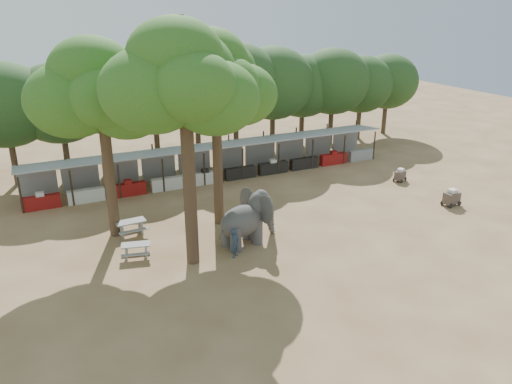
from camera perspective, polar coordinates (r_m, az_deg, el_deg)
name	(u,v)px	position (r m, az deg, el deg)	size (l,w,h in m)	color
ground	(313,255)	(26.79, 6.57, -7.12)	(100.00, 100.00, 0.00)	brown
vendor_stalls	(218,163)	(37.87, -4.37, 3.37)	(28.00, 2.99, 2.80)	gray
yard_tree_left	(97,91)	(27.72, -17.73, 10.95)	(7.10, 6.90, 11.02)	#332316
yard_tree_center	(180,80)	(23.36, -8.67, 12.51)	(7.10, 6.90, 12.04)	#332316
yard_tree_back	(212,80)	(28.15, -5.09, 12.67)	(7.10, 6.90, 11.36)	#332316
backdrop_trees	(194,95)	(41.59, -7.15, 10.99)	(46.46, 5.95, 8.33)	#332316
elephant	(248,218)	(27.34, -0.90, -3.03)	(3.88, 2.86, 2.89)	#3B3938
handler	(235,243)	(26.10, -2.45, -5.83)	(0.57, 0.38, 1.59)	#26384C
picnic_table_near	(136,248)	(26.92, -13.55, -6.30)	(1.76, 1.65, 0.74)	gray
picnic_table_far	(131,226)	(29.50, -14.11, -3.75)	(1.75, 1.59, 0.83)	gray
cart_front	(452,197)	(35.10, 21.46, -0.58)	(1.22, 0.87, 1.13)	#3D3029
cart_back	(400,175)	(38.72, 16.15, 1.89)	(1.18, 1.00, 0.97)	#3D3029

